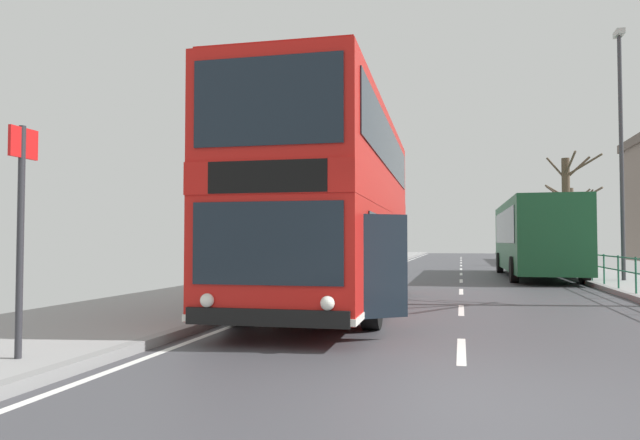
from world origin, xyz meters
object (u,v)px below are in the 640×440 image
double_decker_bus_main (335,206)px  bare_tree_far_00 (567,209)px  background_bus_far_lane (535,237)px  bare_tree_far_01 (571,223)px  bus_stop_sign_near (21,215)px  street_lamp_far_side (621,137)px

double_decker_bus_main → bare_tree_far_00: bare_tree_far_00 is taller
background_bus_far_lane → bare_tree_far_01: bearing=73.8°
background_bus_far_lane → bus_stop_sign_near: 21.54m
bare_tree_far_00 → bus_stop_sign_near: bearing=-111.7°
background_bus_far_lane → bare_tree_far_01: 12.69m
double_decker_bus_main → bare_tree_far_01: bearing=69.7°
bare_tree_far_00 → street_lamp_far_side: bearing=-88.3°
background_bus_far_lane → bare_tree_far_00: bare_tree_far_00 is taller
bus_stop_sign_near → bare_tree_far_01: (11.56, 32.14, 0.84)m
background_bus_far_lane → bare_tree_far_01: (3.52, 12.16, 0.94)m
bus_stop_sign_near → street_lamp_far_side: size_ratio=0.31×
bare_tree_far_00 → double_decker_bus_main: bearing=-113.0°
double_decker_bus_main → bare_tree_far_01: size_ratio=2.12×
bus_stop_sign_near → bare_tree_far_01: size_ratio=0.55×
background_bus_far_lane → bare_tree_far_00: (2.25, 5.86, 1.46)m
double_decker_bus_main → bare_tree_far_01: 26.84m
bare_tree_far_00 → bare_tree_far_01: bare_tree_far_00 is taller
street_lamp_far_side → bare_tree_far_01: size_ratio=1.81×
bare_tree_far_00 → bare_tree_far_01: (1.27, 6.30, -0.52)m
background_bus_far_lane → bare_tree_far_01: bare_tree_far_01 is taller
double_decker_bus_main → bus_stop_sign_near: double_decker_bus_main is taller
bus_stop_sign_near → street_lamp_far_side: bearing=57.4°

